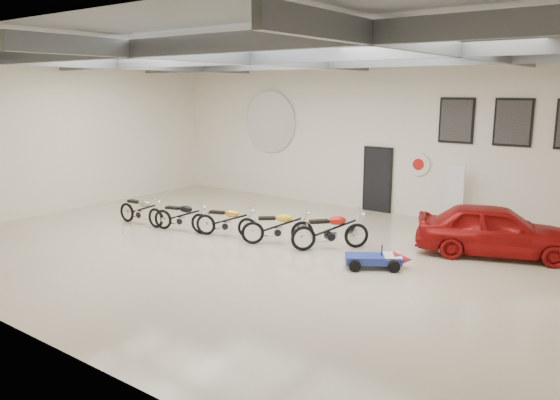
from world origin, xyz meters
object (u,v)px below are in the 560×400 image
Objects in this scene: motorcycle_red at (330,230)px; vintage_car at (496,230)px; banner_stand at (455,196)px; motorcycle_gold at (226,220)px; motorcycle_yellow at (278,226)px; motorcycle_black at (181,215)px; go_kart at (379,256)px; motorcycle_silver at (141,209)px.

motorcycle_red is 0.53× the size of vintage_car.
banner_stand reaches higher than vintage_car.
vintage_car is (6.44, 2.66, 0.17)m from motorcycle_gold.
motorcycle_gold is 1.58m from motorcycle_yellow.
vintage_car reaches higher than motorcycle_yellow.
motorcycle_black is 3.06m from motorcycle_yellow.
go_kart is (4.61, 0.07, -0.19)m from motorcycle_gold.
vintage_car is (1.81, -2.28, -0.28)m from banner_stand.
motorcycle_red is at bearing -23.45° from motorcycle_yellow.
motorcycle_yellow is at bearing 148.06° from motorcycle_red.
motorcycle_yellow is 0.93× the size of motorcycle_red.
motorcycle_gold is at bearing 8.76° from motorcycle_silver.
banner_stand reaches higher than motorcycle_red.
motorcycle_red is (5.91, 1.20, 0.04)m from motorcycle_silver.
go_kart is (7.59, 0.59, -0.20)m from motorcycle_silver.
motorcycle_gold is (2.98, 0.52, -0.01)m from motorcycle_silver.
motorcycle_silver reaches higher than motorcycle_gold.
motorcycle_silver is at bearing -140.44° from banner_stand.
motorcycle_black is 0.99× the size of motorcycle_gold.
motorcycle_black is at bearing 175.11° from motorcycle_gold.
motorcycle_silver is 0.49× the size of vintage_car.
go_kart is 3.19m from vintage_car.
vintage_car is (7.88, 2.99, 0.18)m from motorcycle_black.
motorcycle_yellow is (4.53, 0.81, 0.01)m from motorcycle_silver.
go_kart is at bearing -9.79° from motorcycle_black.
go_kart is (-0.02, -4.87, -0.65)m from banner_stand.
vintage_car reaches higher than motorcycle_red.
motorcycle_yellow is at bearing 96.21° from vintage_car.
go_kart is at bearing -67.75° from motorcycle_red.
vintage_car reaches higher than go_kart.
banner_stand is 4.61m from motorcycle_red.
vintage_car is at bearing -13.41° from motorcycle_yellow.
banner_stand reaches higher than motorcycle_gold.
motorcycle_red reaches higher than motorcycle_yellow.
motorcycle_black is at bearing 6.00° from motorcycle_silver.
motorcycle_silver is 4.60m from motorcycle_yellow.
motorcycle_silver is 0.98× the size of motorcycle_yellow.
motorcycle_yellow is 3.07m from go_kart.
banner_stand is 6.79m from motorcycle_gold.
motorcycle_red is 1.30× the size of go_kart.
motorcycle_red reaches higher than go_kart.
motorcycle_gold is 6.97m from vintage_car.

